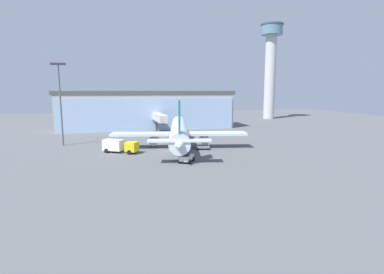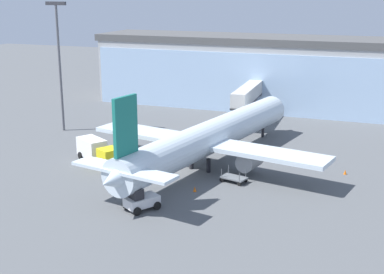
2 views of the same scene
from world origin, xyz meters
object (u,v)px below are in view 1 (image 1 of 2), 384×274
object	(u,v)px
catering_truck	(119,146)
safety_cone_nose	(195,153)
jet_bridge	(159,118)
apron_light_mast	(60,97)
baggage_cart	(203,147)
safety_cone_wingtip	(239,141)
control_tower	(271,62)
pushback_tug	(186,157)
airplane	(179,132)

from	to	relation	value
catering_truck	safety_cone_nose	xyz separation A→B (m)	(14.62, -5.27, -1.19)
jet_bridge	catering_truck	xyz separation A→B (m)	(-12.02, -26.15, -2.98)
apron_light_mast	catering_truck	xyz separation A→B (m)	(12.57, -11.67, -9.68)
apron_light_mast	baggage_cart	size ratio (longest dim) A/B	6.03
apron_light_mast	catering_truck	world-z (taller)	apron_light_mast
catering_truck	safety_cone_wingtip	size ratio (longest dim) A/B	13.44
control_tower	baggage_cart	world-z (taller)	control_tower
apron_light_mast	safety_cone_wingtip	xyz separation A→B (m)	(41.45, -5.85, -10.87)
control_tower	safety_cone_nose	world-z (taller)	control_tower
safety_cone_wingtip	baggage_cart	bearing A→B (deg)	-148.45
control_tower	apron_light_mast	bearing A→B (deg)	-148.12
jet_bridge	control_tower	distance (m)	68.29
safety_cone_nose	safety_cone_wingtip	xyz separation A→B (m)	(14.26, 11.10, 0.00)
jet_bridge	catering_truck	bearing A→B (deg)	152.86
baggage_cart	safety_cone_nose	world-z (taller)	baggage_cart
apron_light_mast	catering_truck	bearing A→B (deg)	-42.89
baggage_cart	safety_cone_nose	bearing A→B (deg)	69.03
jet_bridge	apron_light_mast	bearing A→B (deg)	118.04
jet_bridge	control_tower	bearing A→B (deg)	-59.97
jet_bridge	safety_cone_nose	distance (m)	31.80
jet_bridge	baggage_cart	xyz separation A→B (m)	(5.61, -27.23, -3.94)
baggage_cart	safety_cone_wingtip	bearing A→B (deg)	-133.74
jet_bridge	safety_cone_nose	world-z (taller)	jet_bridge
apron_light_mast	pushback_tug	distance (m)	34.91
pushback_tug	safety_cone_nose	xyz separation A→B (m)	(3.20, 6.29, -0.70)
baggage_cart	safety_cone_nose	xyz separation A→B (m)	(-3.01, -4.19, -0.23)
jet_bridge	safety_cone_nose	size ratio (longest dim) A/B	26.16
airplane	safety_cone_wingtip	bearing A→B (deg)	-69.66
safety_cone_wingtip	apron_light_mast	bearing A→B (deg)	171.97
control_tower	airplane	distance (m)	81.70
baggage_cart	pushback_tug	bearing A→B (deg)	74.09
safety_cone_nose	jet_bridge	bearing A→B (deg)	94.74
control_tower	pushback_tug	size ratio (longest dim) A/B	11.10
airplane	jet_bridge	bearing A→B (deg)	14.74
catering_truck	safety_cone_wingtip	xyz separation A→B (m)	(28.88, 5.82, -1.19)
catering_truck	pushback_tug	bearing A→B (deg)	-14.45
baggage_cart	pushback_tug	world-z (taller)	pushback_tug
jet_bridge	pushback_tug	xyz separation A→B (m)	(-0.59, -37.71, -3.47)
control_tower	safety_cone_nose	distance (m)	88.09
airplane	pushback_tug	size ratio (longest dim) A/B	10.40
apron_light_mast	control_tower	bearing A→B (deg)	31.88
pushback_tug	jet_bridge	bearing A→B (deg)	31.31
pushback_tug	safety_cone_wingtip	bearing A→B (deg)	-12.90
airplane	catering_truck	distance (m)	13.86
control_tower	apron_light_mast	distance (m)	94.66
apron_light_mast	jet_bridge	bearing A→B (deg)	30.49
safety_cone_nose	control_tower	bearing A→B (deg)	51.76
airplane	catering_truck	size ratio (longest dim) A/B	5.23
jet_bridge	safety_cone_nose	xyz separation A→B (m)	(2.60, -31.42, -4.17)
control_tower	airplane	world-z (taller)	control_tower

